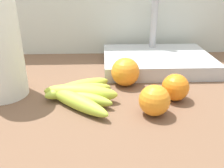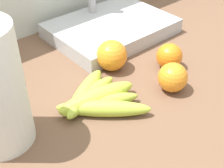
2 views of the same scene
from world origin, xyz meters
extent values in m
cube|color=silver|center=(0.00, 0.39, 0.65)|extent=(2.20, 0.06, 1.30)
ellipsoid|color=#B1CE3F|center=(-0.08, -0.06, 0.90)|extent=(0.17, 0.16, 0.04)
ellipsoid|color=#ACBF3F|center=(-0.07, -0.03, 0.90)|extent=(0.18, 0.10, 0.03)
ellipsoid|color=#BACD3F|center=(-0.07, -0.02, 0.90)|extent=(0.19, 0.07, 0.04)
ellipsoid|color=#B5C23F|center=(-0.08, 0.00, 0.90)|extent=(0.17, 0.07, 0.03)
ellipsoid|color=#B0C83F|center=(-0.08, 0.01, 0.90)|extent=(0.17, 0.12, 0.04)
sphere|color=orange|center=(0.16, -0.02, 0.92)|extent=(0.07, 0.07, 0.07)
sphere|color=orange|center=(0.05, 0.07, 0.92)|extent=(0.08, 0.08, 0.08)
sphere|color=orange|center=(0.10, -0.09, 0.92)|extent=(0.07, 0.07, 0.07)
cube|color=#B7BABF|center=(0.16, 0.21, 0.90)|extent=(0.35, 0.26, 0.04)
cylinder|color=#B2B2B7|center=(0.16, 0.30, 1.02)|extent=(0.02, 0.02, 0.19)
camera|label=1|loc=(-0.01, -0.56, 1.17)|focal=39.27mm
camera|label=2|loc=(-0.39, -0.44, 1.34)|focal=50.44mm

